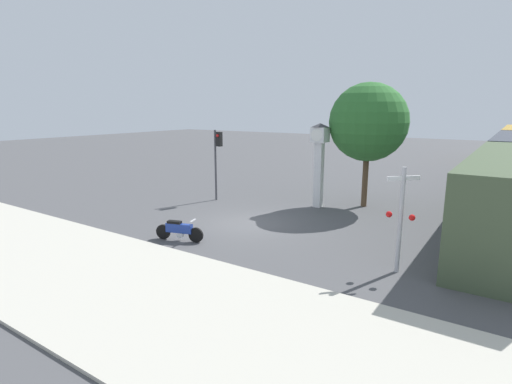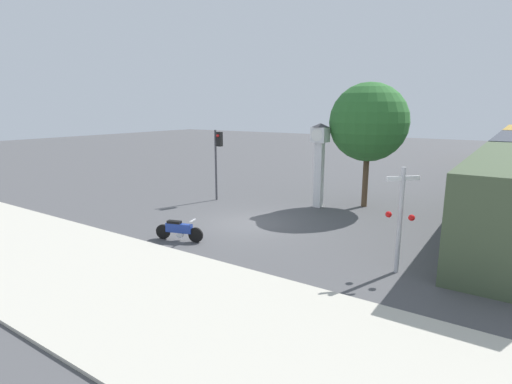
% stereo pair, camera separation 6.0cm
% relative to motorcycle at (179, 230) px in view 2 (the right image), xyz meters
% --- Properties ---
extents(ground_plane, '(120.00, 120.00, 0.00)m').
position_rel_motorcycle_xyz_m(ground_plane, '(0.95, 3.46, -0.43)').
color(ground_plane, '#4C4C4F').
extents(sidewalk_strip, '(36.00, 6.00, 0.10)m').
position_rel_motorcycle_xyz_m(sidewalk_strip, '(0.95, -4.00, -0.38)').
color(sidewalk_strip, '#BCB7A8').
rests_on(sidewalk_strip, ground_plane).
extents(motorcycle, '(1.98, 0.74, 0.90)m').
position_rel_motorcycle_xyz_m(motorcycle, '(0.00, 0.00, 0.00)').
color(motorcycle, black).
rests_on(motorcycle, ground_plane).
extents(clock_tower, '(0.93, 0.93, 4.42)m').
position_rel_motorcycle_xyz_m(clock_tower, '(2.19, 8.16, 2.48)').
color(clock_tower, white).
rests_on(clock_tower, ground_plane).
extents(traffic_light, '(0.50, 0.35, 3.99)m').
position_rel_motorcycle_xyz_m(traffic_light, '(-3.23, 6.43, 2.32)').
color(traffic_light, '#47474C').
rests_on(traffic_light, ground_plane).
extents(railroad_crossing_signal, '(0.90, 0.82, 3.42)m').
position_rel_motorcycle_xyz_m(railroad_crossing_signal, '(8.03, 1.64, 1.44)').
color(railroad_crossing_signal, '#B7B7BC').
rests_on(railroad_crossing_signal, ground_plane).
extents(street_tree, '(4.05, 4.05, 6.49)m').
position_rel_motorcycle_xyz_m(street_tree, '(4.20, 9.66, 4.02)').
color(street_tree, brown).
rests_on(street_tree, ground_plane).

